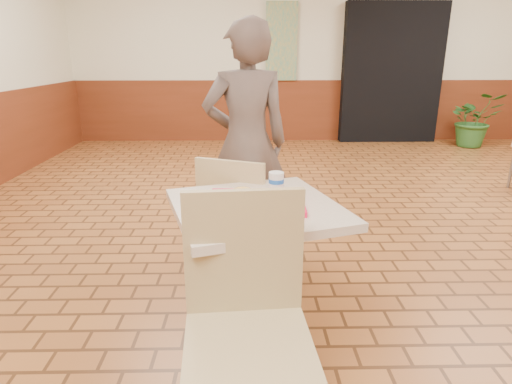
{
  "coord_description": "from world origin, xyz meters",
  "views": [
    {
      "loc": [
        -1.16,
        -2.29,
        1.42
      ],
      "look_at": [
        -1.12,
        -0.45,
        0.82
      ],
      "focal_mm": 30.0,
      "sensor_mm": 36.0,
      "label": 1
    }
  ],
  "objects_px": {
    "chair_main_front": "(247,313)",
    "long_john_donut": "(276,197)",
    "chair_main_back": "(238,220)",
    "ring_donut": "(243,192)",
    "potted_plant": "(474,120)",
    "main_table": "(256,254)",
    "customer": "(246,144)",
    "paper_cup": "(276,181)",
    "serving_tray": "(256,202)"
  },
  "relations": [
    {
      "from": "chair_main_front",
      "to": "long_john_donut",
      "type": "height_order",
      "value": "chair_main_front"
    },
    {
      "from": "chair_main_back",
      "to": "ring_donut",
      "type": "relative_size",
      "value": 8.69
    },
    {
      "from": "long_john_donut",
      "to": "potted_plant",
      "type": "distance_m",
      "value": 5.99
    },
    {
      "from": "main_table",
      "to": "chair_main_front",
      "type": "distance_m",
      "value": 0.52
    },
    {
      "from": "chair_main_back",
      "to": "customer",
      "type": "bearing_deg",
      "value": -72.59
    },
    {
      "from": "chair_main_front",
      "to": "chair_main_back",
      "type": "relative_size",
      "value": 1.1
    },
    {
      "from": "main_table",
      "to": "long_john_donut",
      "type": "xyz_separation_m",
      "value": [
        0.09,
        -0.03,
        0.3
      ]
    },
    {
      "from": "customer",
      "to": "paper_cup",
      "type": "relative_size",
      "value": 17.87
    },
    {
      "from": "main_table",
      "to": "ring_donut",
      "type": "xyz_separation_m",
      "value": [
        -0.06,
        0.05,
        0.29
      ]
    },
    {
      "from": "serving_tray",
      "to": "ring_donut",
      "type": "bearing_deg",
      "value": 138.41
    },
    {
      "from": "main_table",
      "to": "chair_main_back",
      "type": "relative_size",
      "value": 0.87
    },
    {
      "from": "serving_tray",
      "to": "paper_cup",
      "type": "xyz_separation_m",
      "value": [
        0.1,
        0.12,
        0.06
      ]
    },
    {
      "from": "main_table",
      "to": "ring_donut",
      "type": "relative_size",
      "value": 7.59
    },
    {
      "from": "main_table",
      "to": "ring_donut",
      "type": "distance_m",
      "value": 0.3
    },
    {
      "from": "customer",
      "to": "long_john_donut",
      "type": "xyz_separation_m",
      "value": [
        0.13,
        -1.12,
        -0.01
      ]
    },
    {
      "from": "paper_cup",
      "to": "potted_plant",
      "type": "distance_m",
      "value": 5.87
    },
    {
      "from": "main_table",
      "to": "chair_main_back",
      "type": "xyz_separation_m",
      "value": [
        -0.09,
        0.49,
        -0.03
      ]
    },
    {
      "from": "serving_tray",
      "to": "potted_plant",
      "type": "height_order",
      "value": "potted_plant"
    },
    {
      "from": "paper_cup",
      "to": "chair_main_back",
      "type": "bearing_deg",
      "value": 117.31
    },
    {
      "from": "customer",
      "to": "potted_plant",
      "type": "xyz_separation_m",
      "value": [
        3.59,
        3.75,
        -0.4
      ]
    },
    {
      "from": "potted_plant",
      "to": "ring_donut",
      "type": "bearing_deg",
      "value": -127.0
    },
    {
      "from": "ring_donut",
      "to": "long_john_donut",
      "type": "bearing_deg",
      "value": -28.01
    },
    {
      "from": "chair_main_front",
      "to": "ring_donut",
      "type": "bearing_deg",
      "value": 87.39
    },
    {
      "from": "chair_main_front",
      "to": "paper_cup",
      "type": "height_order",
      "value": "chair_main_front"
    },
    {
      "from": "chair_main_front",
      "to": "ring_donut",
      "type": "xyz_separation_m",
      "value": [
        -0.02,
        0.57,
        0.27
      ]
    },
    {
      "from": "customer",
      "to": "serving_tray",
      "type": "height_order",
      "value": "customer"
    },
    {
      "from": "main_table",
      "to": "paper_cup",
      "type": "bearing_deg",
      "value": 49.9
    },
    {
      "from": "ring_donut",
      "to": "potted_plant",
      "type": "xyz_separation_m",
      "value": [
        3.61,
        4.79,
        -0.38
      ]
    },
    {
      "from": "chair_main_front",
      "to": "chair_main_back",
      "type": "xyz_separation_m",
      "value": [
        -0.05,
        1.01,
        -0.05
      ]
    },
    {
      "from": "customer",
      "to": "chair_main_back",
      "type": "bearing_deg",
      "value": 73.97
    },
    {
      "from": "chair_main_front",
      "to": "customer",
      "type": "xyz_separation_m",
      "value": [
        0.0,
        1.61,
        0.29
      ]
    },
    {
      "from": "ring_donut",
      "to": "long_john_donut",
      "type": "relative_size",
      "value": 0.7
    },
    {
      "from": "paper_cup",
      "to": "chair_main_front",
      "type": "bearing_deg",
      "value": -102.82
    },
    {
      "from": "main_table",
      "to": "chair_main_front",
      "type": "bearing_deg",
      "value": -94.94
    },
    {
      "from": "long_john_donut",
      "to": "potted_plant",
      "type": "height_order",
      "value": "potted_plant"
    },
    {
      "from": "paper_cup",
      "to": "potted_plant",
      "type": "relative_size",
      "value": 0.11
    },
    {
      "from": "main_table",
      "to": "potted_plant",
      "type": "bearing_deg",
      "value": 53.78
    },
    {
      "from": "serving_tray",
      "to": "potted_plant",
      "type": "relative_size",
      "value": 0.51
    },
    {
      "from": "paper_cup",
      "to": "customer",
      "type": "bearing_deg",
      "value": 98.39
    },
    {
      "from": "chair_main_back",
      "to": "long_john_donut",
      "type": "height_order",
      "value": "chair_main_back"
    },
    {
      "from": "customer",
      "to": "serving_tray",
      "type": "distance_m",
      "value": 1.09
    },
    {
      "from": "chair_main_front",
      "to": "chair_main_back",
      "type": "bearing_deg",
      "value": 88.52
    },
    {
      "from": "chair_main_back",
      "to": "customer",
      "type": "xyz_separation_m",
      "value": [
        0.05,
        0.6,
        0.34
      ]
    },
    {
      "from": "serving_tray",
      "to": "paper_cup",
      "type": "relative_size",
      "value": 4.69
    },
    {
      "from": "chair_main_back",
      "to": "potted_plant",
      "type": "bearing_deg",
      "value": -107.71
    },
    {
      "from": "long_john_donut",
      "to": "main_table",
      "type": "bearing_deg",
      "value": 163.82
    },
    {
      "from": "long_john_donut",
      "to": "potted_plant",
      "type": "xyz_separation_m",
      "value": [
        3.46,
        4.87,
        -0.38
      ]
    },
    {
      "from": "customer",
      "to": "ring_donut",
      "type": "bearing_deg",
      "value": 77.83
    },
    {
      "from": "customer",
      "to": "potted_plant",
      "type": "distance_m",
      "value": 5.21
    },
    {
      "from": "main_table",
      "to": "paper_cup",
      "type": "height_order",
      "value": "paper_cup"
    }
  ]
}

